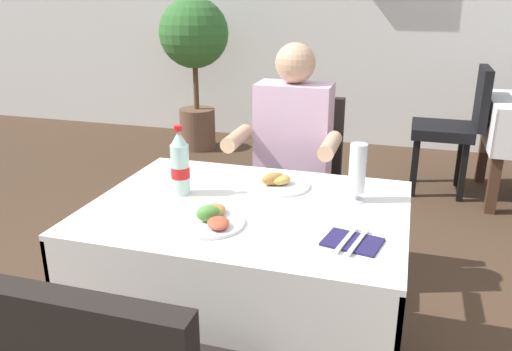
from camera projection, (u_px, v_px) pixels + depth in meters
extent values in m
cube|color=white|center=(248.00, 208.00, 1.87)|extent=(1.12, 0.85, 0.02)
cube|color=white|center=(207.00, 312.00, 1.55)|extent=(1.12, 0.02, 0.32)
cube|color=white|center=(276.00, 208.00, 2.30)|extent=(1.12, 0.02, 0.32)
cube|color=white|center=(117.00, 231.00, 2.07)|extent=(0.02, 0.85, 0.32)
cube|color=white|center=(402.00, 272.00, 1.78)|extent=(0.02, 0.85, 0.32)
cube|color=#472D1E|center=(80.00, 330.00, 1.80)|extent=(0.07, 0.07, 0.73)
cube|color=#472D1E|center=(171.00, 240.00, 2.46)|extent=(0.07, 0.07, 0.73)
cube|color=#472D1E|center=(387.00, 271.00, 2.19)|extent=(0.07, 0.07, 0.73)
cube|color=black|center=(291.00, 200.00, 2.61)|extent=(0.44, 0.44, 0.08)
cube|color=black|center=(303.00, 137.00, 2.74)|extent=(0.42, 0.06, 0.44)
cube|color=black|center=(249.00, 257.00, 2.59)|extent=(0.04, 0.04, 0.45)
cube|color=black|center=(317.00, 267.00, 2.50)|extent=(0.04, 0.04, 0.45)
cube|color=black|center=(267.00, 229.00, 2.89)|extent=(0.04, 0.04, 0.45)
cube|color=black|center=(328.00, 237.00, 2.80)|extent=(0.04, 0.04, 0.45)
cylinder|color=#282D42|center=(264.00, 263.00, 2.54)|extent=(0.10, 0.10, 0.45)
cylinder|color=#282D42|center=(296.00, 268.00, 2.49)|extent=(0.10, 0.10, 0.45)
cube|color=#282D42|center=(288.00, 199.00, 2.56)|extent=(0.34, 0.36, 0.12)
cube|color=silver|center=(294.00, 134.00, 2.53)|extent=(0.36, 0.20, 0.50)
sphere|color=tan|center=(295.00, 63.00, 2.42)|extent=(0.19, 0.19, 0.19)
cylinder|color=tan|center=(237.00, 138.00, 2.37)|extent=(0.07, 0.26, 0.07)
cylinder|color=tan|center=(330.00, 146.00, 2.26)|extent=(0.07, 0.26, 0.07)
cylinder|color=white|center=(208.00, 223.00, 1.71)|extent=(0.24, 0.24, 0.01)
ellipsoid|color=#B77A38|center=(213.00, 210.00, 1.75)|extent=(0.09, 0.11, 0.03)
ellipsoid|color=#C14C33|center=(218.00, 223.00, 1.66)|extent=(0.10, 0.12, 0.03)
ellipsoid|color=#4C8E38|center=(209.00, 213.00, 1.70)|extent=(0.10, 0.08, 0.06)
cylinder|color=white|center=(279.00, 185.00, 2.04)|extent=(0.24, 0.24, 0.01)
ellipsoid|color=#B77A38|center=(273.00, 179.00, 2.02)|extent=(0.11, 0.10, 0.05)
ellipsoid|color=gold|center=(280.00, 180.00, 2.03)|extent=(0.11, 0.11, 0.04)
cylinder|color=white|center=(355.00, 200.00, 1.91)|extent=(0.07, 0.07, 0.01)
cylinder|color=white|center=(356.00, 195.00, 1.90)|extent=(0.02, 0.02, 0.03)
cylinder|color=white|center=(358.00, 168.00, 1.86)|extent=(0.06, 0.06, 0.18)
cylinder|color=gold|center=(357.00, 181.00, 1.88)|extent=(0.06, 0.06, 0.08)
cylinder|color=silver|center=(180.00, 170.00, 1.94)|extent=(0.07, 0.07, 0.19)
cylinder|color=red|center=(180.00, 172.00, 1.94)|extent=(0.07, 0.07, 0.04)
cone|color=silver|center=(179.00, 138.00, 1.90)|extent=(0.06, 0.06, 0.05)
cylinder|color=red|center=(178.00, 128.00, 1.89)|extent=(0.03, 0.03, 0.02)
cube|color=#231E4C|center=(352.00, 242.00, 1.58)|extent=(0.19, 0.16, 0.01)
cube|color=silver|center=(347.00, 239.00, 1.59)|extent=(0.05, 0.19, 0.01)
cube|color=silver|center=(358.00, 241.00, 1.57)|extent=(0.05, 0.19, 0.01)
cube|color=white|center=(487.00, 122.00, 3.79)|extent=(0.02, 0.79, 0.32)
cube|color=#472D1E|center=(497.00, 163.00, 3.55)|extent=(0.07, 0.07, 0.73)
cube|color=#472D1E|center=(486.00, 138.00, 4.15)|extent=(0.07, 0.07, 0.73)
cube|color=black|center=(442.00, 130.00, 3.91)|extent=(0.44, 0.44, 0.08)
cube|color=black|center=(483.00, 98.00, 3.75)|extent=(0.06, 0.42, 0.44)
cube|color=black|center=(415.00, 155.00, 4.19)|extent=(0.04, 0.04, 0.45)
cube|color=black|center=(415.00, 168.00, 3.89)|extent=(0.04, 0.04, 0.45)
cube|color=black|center=(460.00, 159.00, 4.10)|extent=(0.04, 0.04, 0.45)
cube|color=black|center=(463.00, 173.00, 3.80)|extent=(0.04, 0.04, 0.45)
cylinder|color=brown|center=(198.00, 128.00, 5.12)|extent=(0.35, 0.35, 0.40)
cylinder|color=brown|center=(196.00, 85.00, 4.98)|extent=(0.05, 0.05, 0.46)
sphere|color=#387533|center=(194.00, 33.00, 4.81)|extent=(0.65, 0.65, 0.65)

